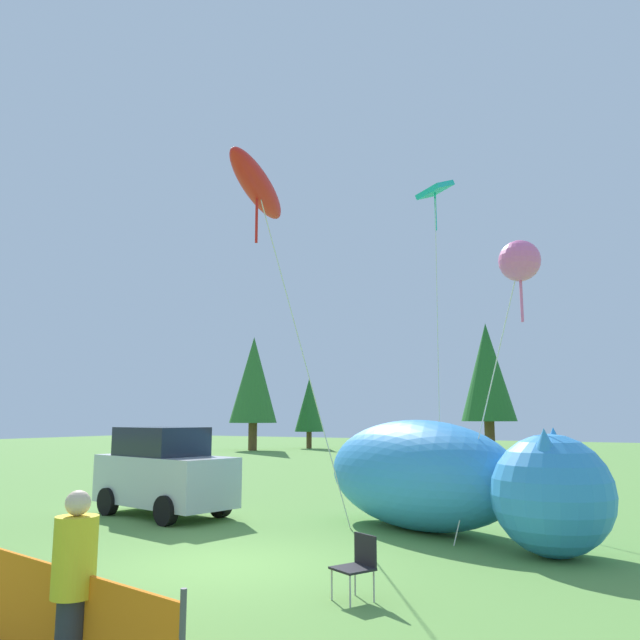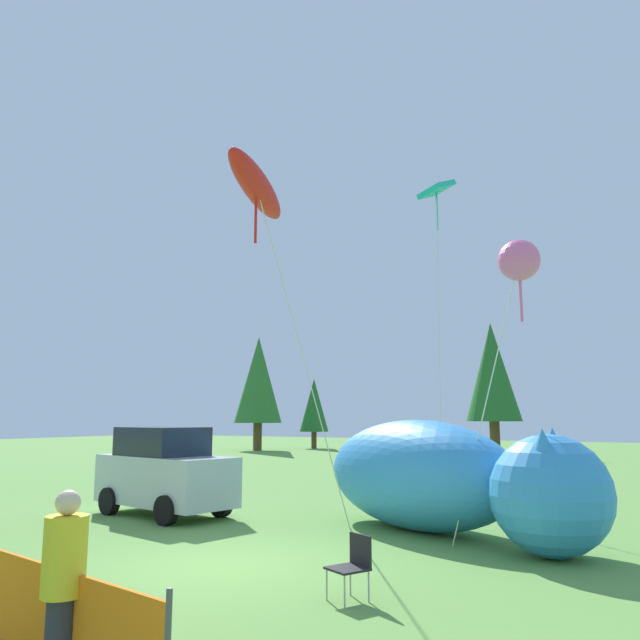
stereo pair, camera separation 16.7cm
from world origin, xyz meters
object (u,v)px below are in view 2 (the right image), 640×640
spectator_in_blue_shirt (63,582)px  parked_car (165,472)px  kite_pink_octopus (519,261)px  kite_teal_diamond (436,196)px  inflatable_cat (442,481)px  folding_chair (353,562)px  kite_red_lizard (256,187)px

spectator_in_blue_shirt → parked_car: bearing=128.0°
parked_car → kite_pink_octopus: kite_pink_octopus is taller
kite_teal_diamond → inflatable_cat: bearing=-72.8°
inflatable_cat → spectator_in_blue_shirt: 9.09m
folding_chair → kite_pink_octopus: size_ratio=0.14×
spectator_in_blue_shirt → folding_chair: bearing=76.0°
parked_car → inflatable_cat: size_ratio=0.59×
folding_chair → kite_red_lizard: (-3.70, 2.84, 6.99)m
spectator_in_blue_shirt → kite_pink_octopus: 10.48m
kite_teal_diamond → kite_pink_octopus: (3.27, -4.72, -3.54)m
kite_teal_diamond → kite_pink_octopus: size_ratio=1.59×
kite_red_lizard → kite_pink_octopus: bearing=24.2°
parked_car → spectator_in_blue_shirt: bearing=-39.9°
kite_pink_octopus → kite_red_lizard: bearing=-155.8°
inflatable_cat → folding_chair: bearing=-59.5°
inflatable_cat → kite_teal_diamond: size_ratio=0.72×
folding_chair → inflatable_cat: bearing=-149.1°
spectator_in_blue_shirt → kite_pink_octopus: size_ratio=0.29×
inflatable_cat → spectator_in_blue_shirt: (-0.57, -9.07, -0.13)m
parked_car → inflatable_cat: inflatable_cat is taller
inflatable_cat → kite_teal_diamond: 9.49m
folding_chair → kite_teal_diamond: (-1.87, 9.85, 8.71)m
folding_chair → kite_pink_octopus: bearing=-168.9°
spectator_in_blue_shirt → kite_red_lizard: (-2.72, 6.77, 6.51)m
spectator_in_blue_shirt → kite_teal_diamond: kite_teal_diamond is taller
kite_teal_diamond → kite_red_lizard: 7.45m
inflatable_cat → kite_teal_diamond: kite_teal_diamond is taller
parked_car → spectator_in_blue_shirt: size_ratio=2.36×
kite_pink_octopus → inflatable_cat: bearing=179.9°
kite_red_lizard → inflatable_cat: bearing=34.9°
kite_teal_diamond → kite_pink_octopus: 6.74m
spectator_in_blue_shirt → kite_teal_diamond: (-0.89, 13.78, 8.24)m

